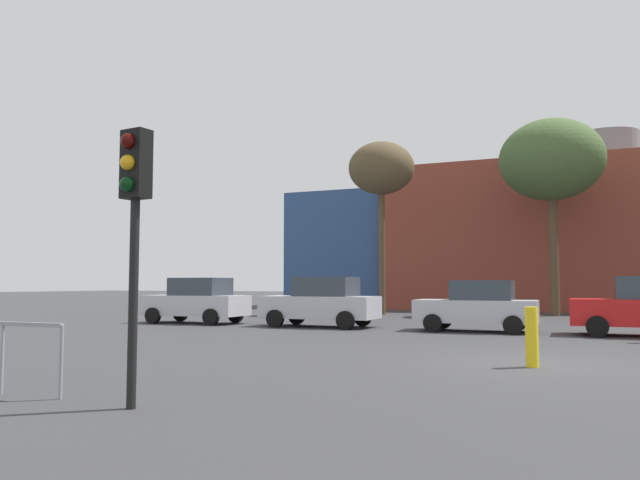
{
  "coord_description": "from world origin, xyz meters",
  "views": [
    {
      "loc": [
        0.8,
        -13.0,
        1.58
      ],
      "look_at": [
        -6.94,
        5.44,
        3.01
      ],
      "focal_mm": 34.35,
      "sensor_mm": 36.0,
      "label": 1
    }
  ],
  "objects_px": {
    "bare_tree_0": "(551,161)",
    "bare_tree_2": "(381,170)",
    "parked_car_1": "(321,302)",
    "traffic_light_near_left": "(134,202)",
    "bollard_yellow_0": "(532,337)",
    "parked_car_0": "(196,301)",
    "parked_car_2": "(477,306)"
  },
  "relations": [
    {
      "from": "bare_tree_0",
      "to": "bare_tree_2",
      "type": "relative_size",
      "value": 1.09
    },
    {
      "from": "parked_car_1",
      "to": "traffic_light_near_left",
      "type": "relative_size",
      "value": 1.18
    },
    {
      "from": "bare_tree_0",
      "to": "bollard_yellow_0",
      "type": "relative_size",
      "value": 8.63
    },
    {
      "from": "bare_tree_2",
      "to": "bollard_yellow_0",
      "type": "xyz_separation_m",
      "value": [
        8.44,
        -17.97,
        -6.94
      ]
    },
    {
      "from": "parked_car_0",
      "to": "traffic_light_near_left",
      "type": "xyz_separation_m",
      "value": [
        8.84,
        -14.47,
        1.73
      ]
    },
    {
      "from": "parked_car_1",
      "to": "bollard_yellow_0",
      "type": "height_order",
      "value": "parked_car_1"
    },
    {
      "from": "bare_tree_0",
      "to": "bollard_yellow_0",
      "type": "height_order",
      "value": "bare_tree_0"
    },
    {
      "from": "traffic_light_near_left",
      "to": "bollard_yellow_0",
      "type": "distance_m",
      "value": 7.78
    },
    {
      "from": "traffic_light_near_left",
      "to": "bare_tree_0",
      "type": "height_order",
      "value": "bare_tree_0"
    },
    {
      "from": "parked_car_2",
      "to": "bare_tree_0",
      "type": "bearing_deg",
      "value": -100.02
    },
    {
      "from": "parked_car_1",
      "to": "traffic_light_near_left",
      "type": "xyz_separation_m",
      "value": [
        3.42,
        -14.47,
        1.73
      ]
    },
    {
      "from": "parked_car_0",
      "to": "bare_tree_0",
      "type": "xyz_separation_m",
      "value": [
        13.06,
        11.54,
        6.81
      ]
    },
    {
      "from": "parked_car_0",
      "to": "traffic_light_near_left",
      "type": "distance_m",
      "value": 17.04
    },
    {
      "from": "bollard_yellow_0",
      "to": "bare_tree_2",
      "type": "bearing_deg",
      "value": 115.15
    },
    {
      "from": "traffic_light_near_left",
      "to": "bollard_yellow_0",
      "type": "xyz_separation_m",
      "value": [
        4.42,
        6.06,
        -2.07
      ]
    },
    {
      "from": "bare_tree_2",
      "to": "bollard_yellow_0",
      "type": "distance_m",
      "value": 21.03
    },
    {
      "from": "parked_car_0",
      "to": "parked_car_1",
      "type": "distance_m",
      "value": 5.42
    },
    {
      "from": "parked_car_2",
      "to": "bollard_yellow_0",
      "type": "bearing_deg",
      "value": 104.94
    },
    {
      "from": "parked_car_1",
      "to": "bare_tree_2",
      "type": "distance_m",
      "value": 11.64
    },
    {
      "from": "traffic_light_near_left",
      "to": "bollard_yellow_0",
      "type": "relative_size",
      "value": 3.15
    },
    {
      "from": "parked_car_1",
      "to": "bare_tree_0",
      "type": "distance_m",
      "value": 15.42
    },
    {
      "from": "parked_car_1",
      "to": "bare_tree_0",
      "type": "height_order",
      "value": "bare_tree_0"
    },
    {
      "from": "parked_car_1",
      "to": "bare_tree_2",
      "type": "height_order",
      "value": "bare_tree_2"
    },
    {
      "from": "parked_car_2",
      "to": "bare_tree_2",
      "type": "height_order",
      "value": "bare_tree_2"
    },
    {
      "from": "parked_car_1",
      "to": "parked_car_2",
      "type": "xyz_separation_m",
      "value": [
        5.6,
        0.0,
        -0.07
      ]
    },
    {
      "from": "parked_car_1",
      "to": "parked_car_2",
      "type": "distance_m",
      "value": 5.6
    },
    {
      "from": "traffic_light_near_left",
      "to": "bare_tree_0",
      "type": "relative_size",
      "value": 0.36
    },
    {
      "from": "parked_car_0",
      "to": "parked_car_1",
      "type": "relative_size",
      "value": 0.99
    },
    {
      "from": "bare_tree_0",
      "to": "bollard_yellow_0",
      "type": "bearing_deg",
      "value": -89.42
    },
    {
      "from": "parked_car_0",
      "to": "bare_tree_0",
      "type": "height_order",
      "value": "bare_tree_0"
    },
    {
      "from": "bare_tree_0",
      "to": "bollard_yellow_0",
      "type": "xyz_separation_m",
      "value": [
        0.2,
        -19.94,
        -7.14
      ]
    },
    {
      "from": "parked_car_2",
      "to": "bollard_yellow_0",
      "type": "xyz_separation_m",
      "value": [
        2.24,
        -8.4,
        -0.27
      ]
    }
  ]
}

